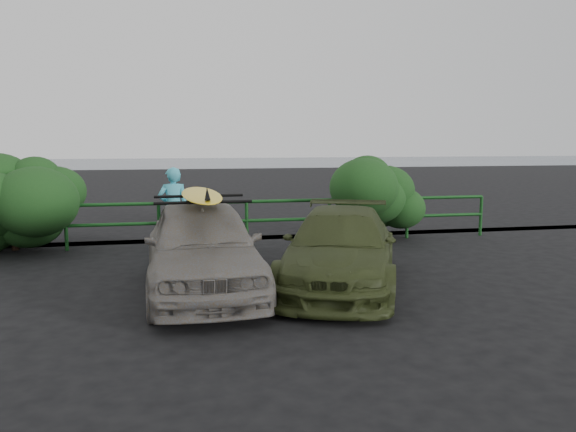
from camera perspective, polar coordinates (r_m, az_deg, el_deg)
The scene contains 9 objects.
ground at distance 8.29m, azimuth -6.75°, elevation -9.33°, with size 80.00×80.00×0.00m, color black.
ocean at distance 67.95m, azimuth -10.90°, elevation 5.56°, with size 200.00×200.00×0.00m, color slate.
guardrail at distance 13.06m, azimuth -8.58°, elevation -0.74°, with size 14.00×0.08×1.04m, color #134416, non-canonical shape.
shrub_right at distance 14.59m, azimuth 11.30°, elevation 2.31°, with size 3.20×2.40×2.17m, color #1C4519, non-canonical shape.
sedan at distance 9.04m, azimuth -8.71°, elevation -3.09°, with size 1.75×4.34×1.48m, color slate.
olive_vehicle at distance 9.38m, azimuth 5.34°, elevation -3.29°, with size 1.78×4.39×1.27m, color #353F1C.
man at distance 12.70m, azimuth -11.55°, elevation 0.76°, with size 0.67×0.44×1.83m, color #45BBD1.
roof_rack at distance 8.93m, azimuth -8.81°, elevation 1.73°, with size 1.45×1.02×0.05m, color black, non-canonical shape.
surfboard at distance 8.93m, azimuth -8.82°, elevation 2.15°, with size 0.60×2.87×0.09m, color yellow.
Camera 1 is at (-0.61, -7.90, 2.43)m, focal length 35.00 mm.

